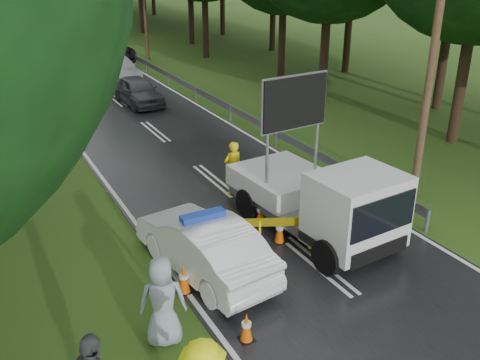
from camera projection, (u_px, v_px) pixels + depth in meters
ground at (318, 265)px, 13.40m from camera, size 160.00×160.00×0.00m
road at (69, 61)px, 37.70m from camera, size 7.00×140.00×0.02m
guardrail at (120, 49)px, 38.81m from camera, size 0.12×60.06×0.70m
utility_pole_near at (436, 34)px, 15.24m from camera, size 1.40×0.24×10.00m
police_sedan at (204, 245)px, 12.88m from camera, size 2.15×4.57×1.59m
work_truck at (322, 199)px, 14.29m from camera, size 2.73×5.43×4.20m
barrier at (286, 226)px, 13.78m from camera, size 2.14×0.99×0.96m
officer at (233, 168)px, 16.95m from camera, size 0.70×0.50×1.78m
civilian at (333, 217)px, 13.76m from camera, size 1.11×0.98×1.91m
bystander_right at (163, 301)px, 10.45m from camera, size 1.09×0.89×1.93m
queue_car_first at (138, 91)px, 26.99m from camera, size 1.85×4.12×1.38m
queue_car_second at (120, 68)px, 32.22m from camera, size 2.03×4.60×1.31m
queue_car_third at (109, 50)px, 37.45m from camera, size 2.79×5.62×1.53m
queue_car_fourth at (62, 32)px, 44.84m from camera, size 2.21×5.11×1.63m
cone_near_left at (246, 327)px, 10.71m from camera, size 0.32×0.32×0.67m
cone_center at (280, 231)px, 14.31m from camera, size 0.35×0.35×0.74m
cone_far at (261, 213)px, 15.18m from camera, size 0.39×0.39×0.82m
cone_left_mid at (184, 279)px, 12.20m from camera, size 0.35×0.35×0.74m
cone_right at (298, 173)px, 17.94m from camera, size 0.35×0.35×0.74m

